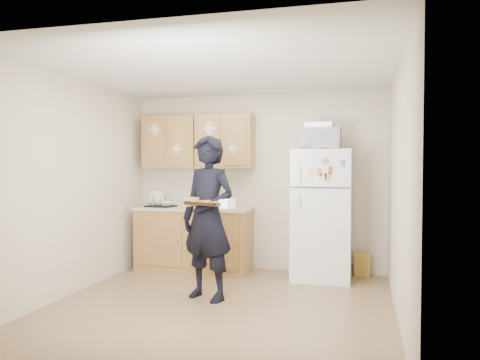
# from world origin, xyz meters

# --- Properties ---
(floor) EXTENTS (3.60, 3.60, 0.00)m
(floor) POSITION_xyz_m (0.00, 0.00, 0.00)
(floor) COLOR brown
(floor) RESTS_ON ground
(ceiling) EXTENTS (3.60, 3.60, 0.00)m
(ceiling) POSITION_xyz_m (0.00, 0.00, 2.50)
(ceiling) COLOR silver
(ceiling) RESTS_ON wall_back
(wall_back) EXTENTS (3.60, 0.04, 2.50)m
(wall_back) POSITION_xyz_m (0.00, 1.80, 1.25)
(wall_back) COLOR beige
(wall_back) RESTS_ON floor
(wall_front) EXTENTS (3.60, 0.04, 2.50)m
(wall_front) POSITION_xyz_m (0.00, -1.80, 1.25)
(wall_front) COLOR beige
(wall_front) RESTS_ON floor
(wall_left) EXTENTS (0.04, 3.60, 2.50)m
(wall_left) POSITION_xyz_m (-1.80, 0.00, 1.25)
(wall_left) COLOR beige
(wall_left) RESTS_ON floor
(wall_right) EXTENTS (0.04, 3.60, 2.50)m
(wall_right) POSITION_xyz_m (1.80, 0.00, 1.25)
(wall_right) COLOR beige
(wall_right) RESTS_ON floor
(refrigerator) EXTENTS (0.75, 0.70, 1.70)m
(refrigerator) POSITION_xyz_m (0.95, 1.43, 0.85)
(refrigerator) COLOR white
(refrigerator) RESTS_ON floor
(base_cabinet) EXTENTS (1.60, 0.60, 0.86)m
(base_cabinet) POSITION_xyz_m (-0.85, 1.48, 0.43)
(base_cabinet) COLOR olive
(base_cabinet) RESTS_ON floor
(countertop) EXTENTS (1.64, 0.64, 0.04)m
(countertop) POSITION_xyz_m (-0.85, 1.48, 0.88)
(countertop) COLOR #B5AB8B
(countertop) RESTS_ON base_cabinet
(upper_cab_left) EXTENTS (0.80, 0.33, 0.75)m
(upper_cab_left) POSITION_xyz_m (-1.25, 1.61, 1.83)
(upper_cab_left) COLOR olive
(upper_cab_left) RESTS_ON wall_back
(upper_cab_right) EXTENTS (0.80, 0.33, 0.75)m
(upper_cab_right) POSITION_xyz_m (-0.43, 1.61, 1.83)
(upper_cab_right) COLOR olive
(upper_cab_right) RESTS_ON wall_back
(cereal_box) EXTENTS (0.20, 0.07, 0.32)m
(cereal_box) POSITION_xyz_m (1.47, 1.67, 0.16)
(cereal_box) COLOR gold
(cereal_box) RESTS_ON floor
(person) EXTENTS (0.78, 0.64, 1.83)m
(person) POSITION_xyz_m (-0.20, 0.17, 0.91)
(person) COLOR black
(person) RESTS_ON floor
(baking_tray) EXTENTS (0.51, 0.44, 0.04)m
(baking_tray) POSITION_xyz_m (-0.10, -0.11, 1.10)
(baking_tray) COLOR black
(baking_tray) RESTS_ON person
(pizza_front_left) EXTENTS (0.14, 0.14, 0.02)m
(pizza_front_left) POSITION_xyz_m (-0.22, -0.14, 1.11)
(pizza_front_left) COLOR gold
(pizza_front_left) RESTS_ON baking_tray
(pizza_front_right) EXTENTS (0.14, 0.14, 0.02)m
(pizza_front_right) POSITION_xyz_m (-0.03, -0.21, 1.11)
(pizza_front_right) COLOR gold
(pizza_front_right) RESTS_ON baking_tray
(pizza_back_left) EXTENTS (0.14, 0.14, 0.02)m
(pizza_back_left) POSITION_xyz_m (-0.17, -0.01, 1.11)
(pizza_back_left) COLOR gold
(pizza_back_left) RESTS_ON baking_tray
(pizza_back_right) EXTENTS (0.14, 0.14, 0.02)m
(pizza_back_right) POSITION_xyz_m (0.02, -0.08, 1.11)
(pizza_back_right) COLOR gold
(pizza_back_right) RESTS_ON baking_tray
(microwave) EXTENTS (0.50, 0.34, 0.28)m
(microwave) POSITION_xyz_m (0.93, 1.38, 1.84)
(microwave) COLOR white
(microwave) RESTS_ON refrigerator
(foil_pan) EXTENTS (0.36, 0.26, 0.07)m
(foil_pan) POSITION_xyz_m (0.91, 1.41, 2.01)
(foil_pan) COLOR silver
(foil_pan) RESTS_ON microwave
(dish_rack) EXTENTS (0.42, 0.34, 0.15)m
(dish_rack) POSITION_xyz_m (-1.32, 1.40, 0.98)
(dish_rack) COLOR black
(dish_rack) RESTS_ON countertop
(bowl) EXTENTS (0.22, 0.22, 0.05)m
(bowl) POSITION_xyz_m (-1.22, 1.40, 0.95)
(bowl) COLOR white
(bowl) RESTS_ON dish_rack
(soap_bottle) EXTENTS (0.10, 0.10, 0.21)m
(soap_bottle) POSITION_xyz_m (-0.25, 1.34, 1.00)
(soap_bottle) COLOR white
(soap_bottle) RESTS_ON countertop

